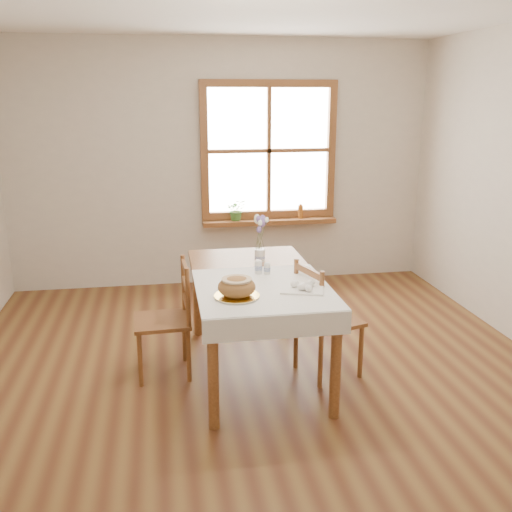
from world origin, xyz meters
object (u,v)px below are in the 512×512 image
(chair_right, at_px, (329,318))
(bread_plate, at_px, (237,296))
(flower_vase, at_px, (260,256))
(chair_left, at_px, (162,319))
(dining_table, at_px, (256,287))

(chair_right, bearing_deg, bread_plate, 97.95)
(chair_right, xyz_separation_m, flower_vase, (-0.43, 0.50, 0.36))
(chair_right, relative_size, flower_vase, 9.44)
(chair_left, xyz_separation_m, bread_plate, (0.49, -0.53, 0.34))
(bread_plate, relative_size, flower_vase, 3.10)
(chair_left, distance_m, flower_vase, 0.92)
(flower_vase, bearing_deg, bread_plate, -109.58)
(dining_table, relative_size, bread_plate, 5.59)
(dining_table, xyz_separation_m, chair_left, (-0.69, 0.06, -0.23))
(dining_table, height_order, chair_left, chair_left)
(chair_right, xyz_separation_m, bread_plate, (-0.73, -0.33, 0.33))
(bread_plate, bearing_deg, chair_right, 24.54)
(chair_left, height_order, chair_right, chair_right)
(chair_left, bearing_deg, bread_plate, 40.37)
(bread_plate, bearing_deg, flower_vase, 70.42)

